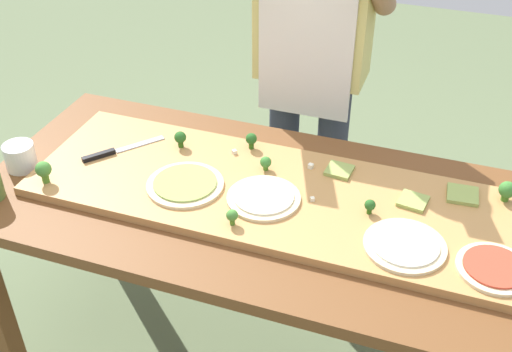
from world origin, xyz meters
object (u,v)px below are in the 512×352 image
Objects in this scene: pizza_whole_cheese_artichoke at (264,197)px; broccoli_floret_center_right at (507,190)px; pizza_slice_near_left at (339,170)px; broccoli_floret_front_right at (232,216)px; cook_center at (312,52)px; pizza_whole_white_garlic at (405,245)px; cheese_crumble_a at (311,166)px; broccoli_floret_back_right at (370,206)px; broccoli_floret_center_left at (44,170)px; pizza_slice_far_left at (413,201)px; prep_table at (259,224)px; broccoli_floret_back_mid at (251,139)px; flour_cup at (20,158)px; cheese_crumble_c at (312,199)px; pizza_slice_center at (463,195)px; chefs_knife at (113,151)px; broccoli_floret_front_left at (180,138)px; broccoli_floret_back_left at (266,162)px; cheese_crumble_b at (234,152)px; pizza_whole_tomato_red at (494,268)px; pizza_whole_pesto_green at (185,184)px.

broccoli_floret_center_right is (0.67, 0.24, 0.03)m from pizza_whole_cheese_artichoke.
pizza_slice_near_left is 0.50m from broccoli_floret_center_right.
cook_center is at bearing 89.90° from broccoli_floret_front_right.
cheese_crumble_a is at bearing 140.73° from pizza_whole_white_garlic.
broccoli_floret_back_right is 0.74m from cook_center.
broccoli_floret_center_right is 1.39m from broccoli_floret_center_left.
pizza_slice_far_left is 1.02× the size of pizza_slice_near_left.
cook_center is at bearing 91.84° from prep_table.
cheese_crumble_a is at bearing 66.64° from pizza_whole_cheese_artichoke.
broccoli_floret_back_mid is at bearing -101.32° from cook_center.
cheese_crumble_c is at bearing 6.57° from flour_cup.
chefs_knife is at bearing -172.73° from pizza_slice_center.
pizza_slice_near_left is at bearing 3.54° from broccoli_floret_front_left.
cheese_crumble_c is (0.18, -0.11, -0.02)m from broccoli_floret_back_left.
cheese_crumble_b is at bearing 130.86° from prep_table.
cheese_crumble_c is at bearing 3.43° from prep_table.
pizza_whole_cheese_artichoke is at bearing 172.77° from pizza_whole_tomato_red.
cheese_crumble_c is at bearing 179.49° from broccoli_floret_back_right.
broccoli_floret_center_right is 0.04× the size of cook_center.
pizza_slice_near_left reaches higher than prep_table.
pizza_whole_cheese_artichoke is (-0.43, 0.07, 0.00)m from pizza_whole_white_garlic.
broccoli_floret_center_left is at bearing -176.48° from pizza_whole_white_garlic.
chefs_knife is at bearing -129.98° from cook_center.
pizza_slice_near_left is (-0.24, 0.08, 0.00)m from pizza_slice_far_left.
broccoli_floret_back_left reaches higher than pizza_whole_cheese_artichoke.
broccoli_floret_center_left is at bearing -143.70° from broccoli_floret_back_mid.
flour_cup is at bearing -154.87° from broccoli_floret_back_mid.
cheese_crumble_c is at bearing 17.03° from pizza_whole_cheese_artichoke.
broccoli_floret_front_right is at bearing -97.35° from prep_table.
pizza_whole_cheese_artichoke reaches higher than cheese_crumble_b.
flour_cup reaches higher than broccoli_floret_front_left.
pizza_whole_white_garlic is at bearing -49.08° from pizza_slice_near_left.
flour_cup is at bearing 179.73° from pizza_whole_white_garlic.
broccoli_floret_back_mid is at bearing 115.64° from prep_table.
broccoli_floret_front_left reaches higher than pizza_slice_center.
broccoli_floret_front_left is at bearing -176.46° from pizza_slice_near_left.
flour_cup is (-0.64, -0.27, 0.00)m from cheese_crumble_b.
broccoli_floret_center_left reaches higher than broccoli_floret_back_mid.
broccoli_floret_back_left is at bearing 161.72° from pizza_whole_tomato_red.
broccoli_floret_front_right is 0.76m from flour_cup.
cheese_crumble_c is 0.68m from cook_center.
broccoli_floret_back_mid is at bearing 167.76° from pizza_slice_far_left.
broccoli_floret_front_left is at bearing 152.93° from pizza_whole_cheese_artichoke.
broccoli_floret_center_left reaches higher than prep_table.
pizza_slice_near_left is 0.42m from broccoli_floret_front_right.
broccoli_floret_front_right is (0.20, -0.12, 0.02)m from pizza_whole_pesto_green.
broccoli_floret_back_left is 0.85× the size of broccoli_floret_back_mid.
pizza_slice_near_left is 5.26× the size of cheese_crumble_a.
pizza_whole_cheese_artichoke is 0.40m from broccoli_floret_front_left.
pizza_whole_white_garlic reaches higher than cheese_crumble_c.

